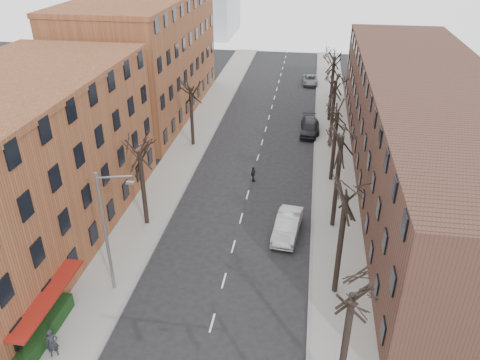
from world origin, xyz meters
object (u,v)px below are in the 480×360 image
at_px(silver_sedan, 287,226).
at_px(bicycle, 47,340).
at_px(pedestrian_a, 52,343).
at_px(parked_car_mid, 310,125).
at_px(parked_car_near, 310,128).

relative_size(silver_sedan, bicycle, 2.83).
bearing_deg(silver_sedan, pedestrian_a, -124.92).
bearing_deg(bicycle, parked_car_mid, 1.89).
bearing_deg(parked_car_near, parked_car_mid, 95.30).
height_order(parked_car_near, bicycle, parked_car_near).
distance_m(silver_sedan, parked_car_mid, 22.13).
bearing_deg(silver_sedan, bicycle, -127.71).
height_order(silver_sedan, parked_car_near, silver_sedan).
bearing_deg(silver_sedan, parked_car_mid, 92.86).
height_order(silver_sedan, bicycle, silver_sedan).
bearing_deg(pedestrian_a, parked_car_near, 39.07).
bearing_deg(silver_sedan, parked_car_near, 92.65).
distance_m(silver_sedan, parked_car_near, 20.82).
distance_m(parked_car_near, bicycle, 37.30).
height_order(parked_car_near, pedestrian_a, pedestrian_a).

